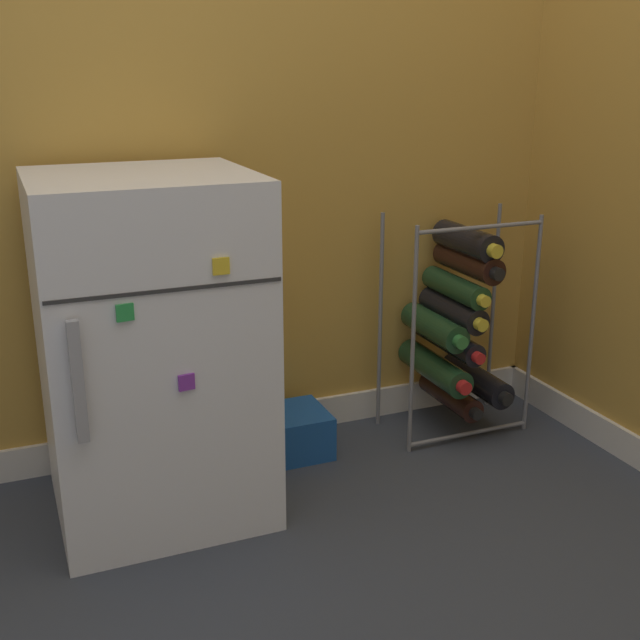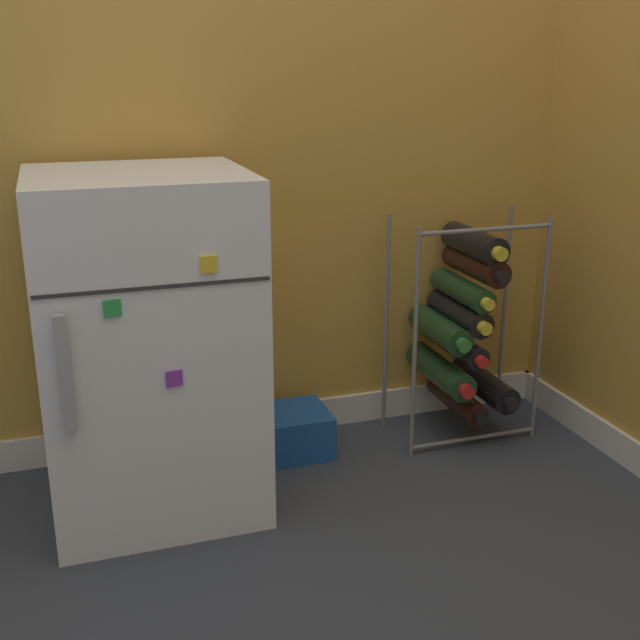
# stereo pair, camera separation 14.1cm
# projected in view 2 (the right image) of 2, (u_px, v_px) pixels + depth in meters

# --- Properties ---
(ground_plane) EXTENTS (14.00, 14.00, 0.00)m
(ground_plane) POSITION_uv_depth(u_px,v_px,m) (361.00, 554.00, 1.83)
(ground_plane) COLOR #333842
(mini_fridge) EXTENTS (0.50, 0.50, 0.83)m
(mini_fridge) POSITION_uv_depth(u_px,v_px,m) (148.00, 345.00, 1.94)
(mini_fridge) COLOR white
(mini_fridge) RESTS_ON ground_plane
(wine_rack) EXTENTS (0.41, 0.33, 0.66)m
(wine_rack) POSITION_uv_depth(u_px,v_px,m) (461.00, 329.00, 2.34)
(wine_rack) COLOR slate
(wine_rack) RESTS_ON ground_plane
(soda_box) EXTENTS (0.21, 0.19, 0.13)m
(soda_box) POSITION_uv_depth(u_px,v_px,m) (291.00, 432.00, 2.29)
(soda_box) COLOR #194C9E
(soda_box) RESTS_ON ground_plane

